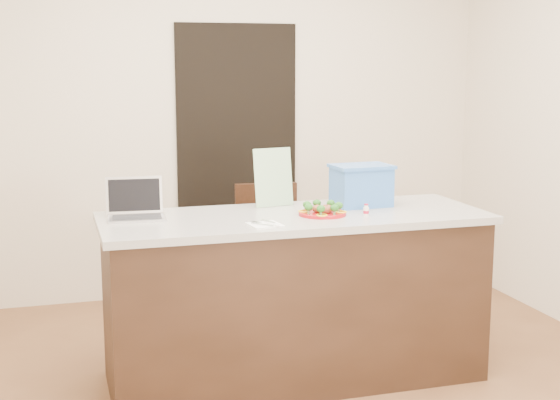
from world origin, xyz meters
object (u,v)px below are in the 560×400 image
object	(u,v)px
island	(295,297)
laptop	(136,207)
napkin	(265,225)
yogurt_bottle	(366,211)
plate	(322,213)
chair	(270,246)
blue_box	(361,185)

from	to	relation	value
island	laptop	size ratio (longest dim) A/B	6.65
napkin	yogurt_bottle	world-z (taller)	yogurt_bottle
island	laptop	xyz separation A→B (m)	(-0.82, 0.16, 0.51)
napkin	yogurt_bottle	size ratio (longest dim) A/B	2.38
island	napkin	xyz separation A→B (m)	(-0.23, -0.23, 0.46)
plate	chair	world-z (taller)	plate
napkin	yogurt_bottle	distance (m)	0.58
yogurt_bottle	chair	bearing A→B (deg)	102.07
chair	laptop	bearing A→B (deg)	-135.35
island	laptop	world-z (taller)	laptop
blue_box	plate	bearing A→B (deg)	-150.51
plate	chair	xyz separation A→B (m)	(-0.01, 0.97, -0.40)
laptop	blue_box	xyz separation A→B (m)	(1.26, -0.02, 0.06)
napkin	yogurt_bottle	bearing A→B (deg)	8.00
plate	laptop	distance (m)	0.98
napkin	blue_box	size ratio (longest dim) A/B	0.45
laptop	chair	world-z (taller)	laptop
napkin	yogurt_bottle	xyz separation A→B (m)	(0.58, 0.08, 0.02)
yogurt_bottle	chair	world-z (taller)	yogurt_bottle
plate	yogurt_bottle	world-z (taller)	yogurt_bottle
island	blue_box	world-z (taller)	blue_box
island	blue_box	bearing A→B (deg)	17.10
blue_box	laptop	bearing A→B (deg)	175.60
island	yogurt_bottle	world-z (taller)	yogurt_bottle
island	plate	bearing A→B (deg)	-24.61
plate	island	bearing A→B (deg)	155.39
napkin	chair	xyz separation A→B (m)	(0.35, 1.14, -0.39)
chair	napkin	bearing A→B (deg)	-101.18
napkin	blue_box	distance (m)	0.76
laptop	chair	distance (m)	1.29
island	napkin	world-z (taller)	napkin
plate	chair	size ratio (longest dim) A/B	0.27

